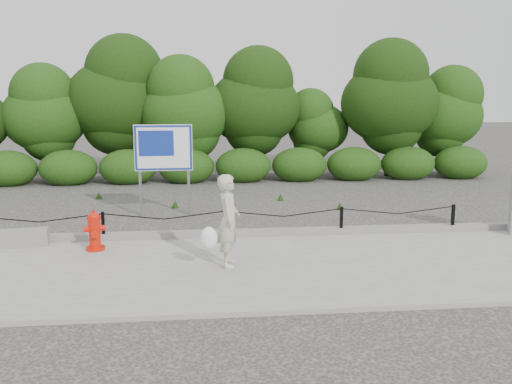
{
  "coord_description": "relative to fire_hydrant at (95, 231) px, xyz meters",
  "views": [
    {
      "loc": [
        -0.47,
        -11.07,
        3.07
      ],
      "look_at": [
        0.68,
        0.2,
        1.0
      ],
      "focal_mm": 38.0,
      "sensor_mm": 36.0,
      "label": 1
    }
  ],
  "objects": [
    {
      "name": "sidewalk",
      "position": [
        2.54,
        -1.31,
        -0.41
      ],
      "size": [
        14.0,
        4.0,
        0.08
      ],
      "primitive_type": "cube",
      "color": "gray",
      "rests_on": "ground"
    },
    {
      "name": "chain_barrier",
      "position": [
        2.54,
        0.69,
        0.01
      ],
      "size": [
        10.06,
        0.06,
        0.6
      ],
      "color": "black",
      "rests_on": "sidewalk"
    },
    {
      "name": "curb",
      "position": [
        2.54,
        0.74,
        -0.3
      ],
      "size": [
        14.0,
        0.22,
        0.14
      ],
      "primitive_type": "cube",
      "color": "slate",
      "rests_on": "sidewalk"
    },
    {
      "name": "ground",
      "position": [
        2.54,
        0.69,
        -0.45
      ],
      "size": [
        90.0,
        90.0,
        0.0
      ],
      "primitive_type": "plane",
      "color": "#2D2B28",
      "rests_on": "ground"
    },
    {
      "name": "fire_hydrant",
      "position": [
        0.0,
        0.0,
        0.0
      ],
      "size": [
        0.43,
        0.45,
        0.78
      ],
      "rotation": [
        0.0,
        0.0,
        0.21
      ],
      "color": "red",
      "rests_on": "sidewalk"
    },
    {
      "name": "advertising_sign",
      "position": [
        1.13,
        3.28,
        1.18
      ],
      "size": [
        1.44,
        0.15,
        2.31
      ],
      "rotation": [
        0.0,
        0.0,
        0.02
      ],
      "color": "slate",
      "rests_on": "ground"
    },
    {
      "name": "treeline",
      "position": [
        2.86,
        9.63,
        2.22
      ],
      "size": [
        20.22,
        3.99,
        5.05
      ],
      "color": "black",
      "rests_on": "ground"
    },
    {
      "name": "pedestrian",
      "position": [
        2.5,
        -1.23,
        0.42
      ],
      "size": [
        0.72,
        0.63,
        1.62
      ],
      "rotation": [
        0.0,
        0.0,
        1.46
      ],
      "color": "#BBB9A0",
      "rests_on": "sidewalk"
    },
    {
      "name": "concrete_block",
      "position": [
        -1.52,
        0.44,
        -0.21
      ],
      "size": [
        1.06,
        0.51,
        0.33
      ],
      "primitive_type": "cube",
      "rotation": [
        0.0,
        0.0,
        0.16
      ],
      "color": "gray",
      "rests_on": "sidewalk"
    }
  ]
}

